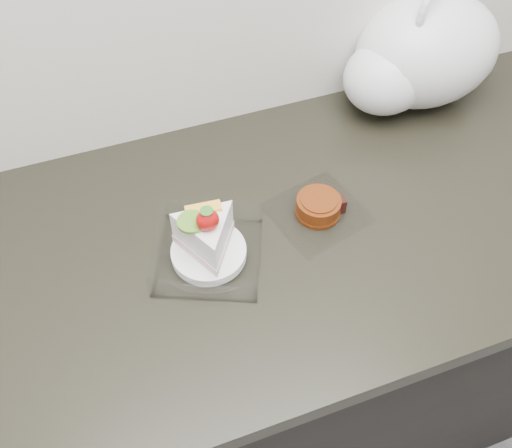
# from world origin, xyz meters

# --- Properties ---
(counter) EXTENTS (2.04, 0.64, 0.90)m
(counter) POSITION_xyz_m (0.00, 1.69, 0.45)
(counter) COLOR black
(counter) RESTS_ON ground
(cake_tray) EXTENTS (0.23, 0.23, 0.14)m
(cake_tray) POSITION_xyz_m (-0.08, 1.67, 0.94)
(cake_tray) COLOR white
(cake_tray) RESTS_ON counter
(mooncake_wrap) EXTENTS (0.19, 0.18, 0.04)m
(mooncake_wrap) POSITION_xyz_m (0.13, 1.70, 0.91)
(mooncake_wrap) COLOR white
(mooncake_wrap) RESTS_ON counter
(plastic_bag) EXTENTS (0.39, 0.33, 0.28)m
(plastic_bag) POSITION_xyz_m (0.44, 1.93, 1.01)
(plastic_bag) COLOR white
(plastic_bag) RESTS_ON counter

